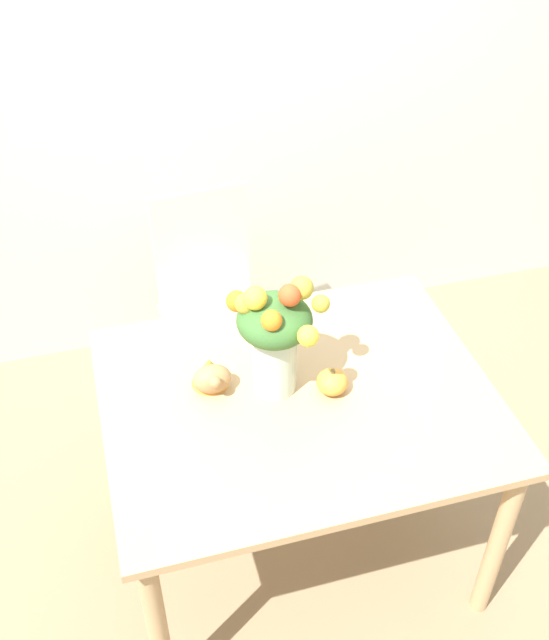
% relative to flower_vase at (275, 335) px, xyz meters
% --- Properties ---
extents(ground_plane, '(12.00, 12.00, 0.00)m').
position_rel_flower_vase_xyz_m(ground_plane, '(0.06, -0.05, -0.98)').
color(ground_plane, '#8E7556').
extents(wall_back, '(8.00, 0.06, 2.70)m').
position_rel_flower_vase_xyz_m(wall_back, '(0.06, 1.28, 0.37)').
color(wall_back, silver).
rests_on(wall_back, ground_plane).
extents(dining_table, '(1.20, 0.96, 0.77)m').
position_rel_flower_vase_xyz_m(dining_table, '(0.06, -0.05, -0.32)').
color(dining_table, tan).
rests_on(dining_table, ground_plane).
extents(flower_vase, '(0.28, 0.27, 0.41)m').
position_rel_flower_vase_xyz_m(flower_vase, '(0.00, 0.00, 0.00)').
color(flower_vase, '#B2CCBC').
rests_on(flower_vase, dining_table).
extents(pumpkin, '(0.10, 0.10, 0.09)m').
position_rel_flower_vase_xyz_m(pumpkin, '(0.16, -0.07, -0.17)').
color(pumpkin, gold).
rests_on(pumpkin, dining_table).
extents(turkey_figurine, '(0.12, 0.16, 0.10)m').
position_rel_flower_vase_xyz_m(turkey_figurine, '(-0.19, 0.06, -0.16)').
color(turkey_figurine, '#A87A4C').
rests_on(turkey_figurine, dining_table).
extents(dining_chair_near_window, '(0.46, 0.46, 0.97)m').
position_rel_flower_vase_xyz_m(dining_chair_near_window, '(-0.04, 0.80, -0.49)').
color(dining_chair_near_window, silver).
rests_on(dining_chair_near_window, ground_plane).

